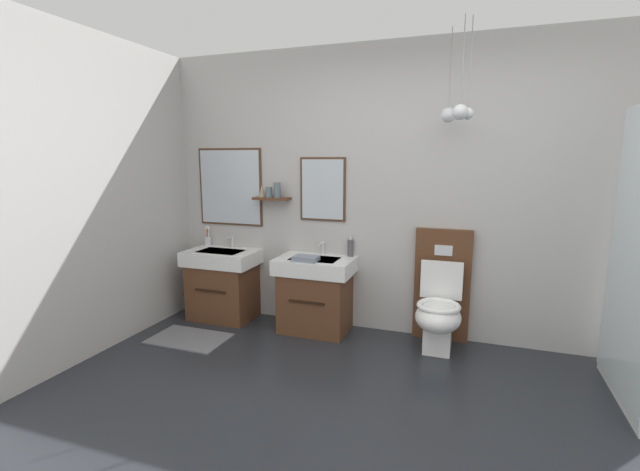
{
  "coord_description": "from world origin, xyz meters",
  "views": [
    {
      "loc": [
        0.47,
        -2.04,
        1.6
      ],
      "look_at": [
        -0.74,
        1.38,
        0.96
      ],
      "focal_mm": 24.37,
      "sensor_mm": 36.0,
      "label": 1
    }
  ],
  "objects_px": {
    "vanity_sink_right": "(316,292)",
    "toilet": "(440,304)",
    "vanity_sink_left": "(223,282)",
    "folded_hand_towel": "(306,259)",
    "toothbrush_cup": "(208,240)",
    "soap_dispenser": "(350,248)"
  },
  "relations": [
    {
      "from": "toilet",
      "to": "vanity_sink_right",
      "type": "bearing_deg",
      "value": -179.74
    },
    {
      "from": "toilet",
      "to": "folded_hand_towel",
      "type": "bearing_deg",
      "value": -172.68
    },
    {
      "from": "vanity_sink_left",
      "to": "toothbrush_cup",
      "type": "relative_size",
      "value": 3.37
    },
    {
      "from": "vanity_sink_left",
      "to": "folded_hand_towel",
      "type": "relative_size",
      "value": 3.21
    },
    {
      "from": "vanity_sink_left",
      "to": "vanity_sink_right",
      "type": "relative_size",
      "value": 1.0
    },
    {
      "from": "folded_hand_towel",
      "to": "vanity_sink_left",
      "type": "bearing_deg",
      "value": 171.38
    },
    {
      "from": "toilet",
      "to": "toothbrush_cup",
      "type": "relative_size",
      "value": 4.78
    },
    {
      "from": "folded_hand_towel",
      "to": "vanity_sink_right",
      "type": "bearing_deg",
      "value": 74.55
    },
    {
      "from": "vanity_sink_right",
      "to": "toilet",
      "type": "bearing_deg",
      "value": 0.26
    },
    {
      "from": "soap_dispenser",
      "to": "toothbrush_cup",
      "type": "bearing_deg",
      "value": -179.63
    },
    {
      "from": "toothbrush_cup",
      "to": "soap_dispenser",
      "type": "relative_size",
      "value": 1.08
    },
    {
      "from": "vanity_sink_left",
      "to": "toilet",
      "type": "xyz_separation_m",
      "value": [
        2.12,
        0.01,
        0.01
      ]
    },
    {
      "from": "toothbrush_cup",
      "to": "folded_hand_towel",
      "type": "relative_size",
      "value": 0.95
    },
    {
      "from": "vanity_sink_left",
      "to": "toilet",
      "type": "relative_size",
      "value": 0.71
    },
    {
      "from": "vanity_sink_left",
      "to": "toothbrush_cup",
      "type": "bearing_deg",
      "value": 148.72
    },
    {
      "from": "vanity_sink_left",
      "to": "folded_hand_towel",
      "type": "height_order",
      "value": "folded_hand_towel"
    },
    {
      "from": "toothbrush_cup",
      "to": "soap_dispenser",
      "type": "xyz_separation_m",
      "value": [
        1.55,
        0.01,
        0.03
      ]
    },
    {
      "from": "vanity_sink_right",
      "to": "soap_dispenser",
      "type": "xyz_separation_m",
      "value": [
        0.28,
        0.18,
        0.41
      ]
    },
    {
      "from": "toilet",
      "to": "folded_hand_towel",
      "type": "distance_m",
      "value": 1.22
    },
    {
      "from": "vanity_sink_left",
      "to": "toilet",
      "type": "bearing_deg",
      "value": 0.14
    },
    {
      "from": "vanity_sink_left",
      "to": "soap_dispenser",
      "type": "xyz_separation_m",
      "value": [
        1.28,
        0.18,
        0.41
      ]
    },
    {
      "from": "toilet",
      "to": "soap_dispenser",
      "type": "bearing_deg",
      "value": 168.53
    }
  ]
}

